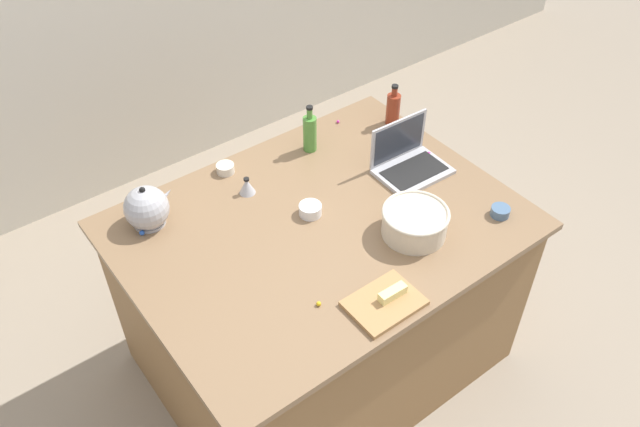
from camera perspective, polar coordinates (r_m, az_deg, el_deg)
The scene contains 17 objects.
ground_plane at distance 3.31m, azimuth 0.00°, elevation -12.23°, with size 12.00×12.00×0.00m, color gray.
island_counter at distance 2.95m, azimuth 0.00°, elevation -7.16°, with size 1.56×1.20×0.90m.
laptop at distance 2.89m, azimuth 7.73°, elevation 4.61°, with size 0.32×0.24×0.22m.
mixing_bowl_large at distance 2.57m, azimuth 8.30°, elevation -0.73°, with size 0.27×0.27×0.12m.
bottle_olive at distance 2.95m, azimuth -0.90°, elevation 7.10°, with size 0.06×0.06×0.23m.
bottle_soy at distance 3.15m, azimuth 6.42°, elevation 9.14°, with size 0.07×0.07×0.21m.
kettle at distance 2.66m, azimuth -14.92°, elevation 0.45°, with size 0.21×0.18×0.20m.
cutting_board at distance 2.34m, azimuth 5.64°, elevation -7.81°, with size 0.26×0.19×0.02m, color #AD7F4C.
butter_stick_left at distance 2.34m, azimuth 6.37°, elevation -6.95°, with size 0.11×0.04×0.04m, color #F4E58C.
ramekin_small at distance 2.75m, azimuth 15.50°, elevation 0.17°, with size 0.08×0.08×0.04m, color slate.
ramekin_medium at distance 2.65m, azimuth -0.92°, elevation 0.31°, with size 0.09×0.09×0.05m, color white.
ramekin_wide at distance 2.89m, azimuth -8.28°, elevation 3.93°, with size 0.08×0.08×0.04m, color beige.
kitchen_timer at distance 2.76m, azimuth -6.41°, elevation 2.41°, with size 0.07×0.07×0.08m.
candy_0 at distance 2.67m, azimuth -15.32°, elevation -1.65°, with size 0.02×0.02×0.02m, color blue.
candy_1 at distance 2.33m, azimuth -0.12°, elevation -7.91°, with size 0.02×0.02×0.02m, color yellow.
candy_2 at distance 3.18m, azimuth 1.58°, elevation 8.05°, with size 0.02×0.02×0.02m, color #CC3399.
candy_3 at distance 3.00m, azimuth 9.51°, elevation 5.16°, with size 0.02×0.02×0.02m, color #CC3399.
Camera 1 is at (-1.16, -1.53, 2.70)m, focal length 36.56 mm.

